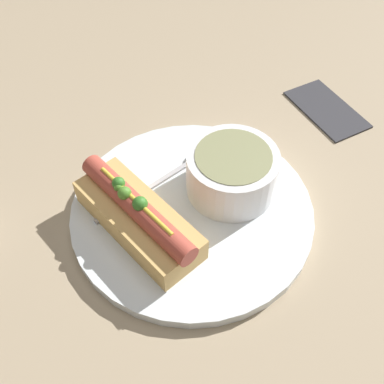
# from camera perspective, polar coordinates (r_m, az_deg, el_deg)

# --- Properties ---
(ground_plane) EXTENTS (4.00, 4.00, 0.00)m
(ground_plane) POSITION_cam_1_polar(r_m,az_deg,el_deg) (0.56, 0.00, -2.87)
(ground_plane) COLOR tan
(dinner_plate) EXTENTS (0.30, 0.30, 0.01)m
(dinner_plate) POSITION_cam_1_polar(r_m,az_deg,el_deg) (0.56, 0.00, -2.42)
(dinner_plate) COLOR white
(dinner_plate) RESTS_ON ground_plane
(hot_dog) EXTENTS (0.18, 0.09, 0.06)m
(hot_dog) POSITION_cam_1_polar(r_m,az_deg,el_deg) (0.52, -6.91, -3.02)
(hot_dog) COLOR #DBAD60
(hot_dog) RESTS_ON dinner_plate
(soup_bowl) EXTENTS (0.11, 0.11, 0.06)m
(soup_bowl) POSITION_cam_1_polar(r_m,az_deg,el_deg) (0.55, 5.08, 2.72)
(soup_bowl) COLOR white
(soup_bowl) RESTS_ON dinner_plate
(spoon) EXTENTS (0.04, 0.18, 0.01)m
(spoon) POSITION_cam_1_polar(r_m,az_deg,el_deg) (0.59, -1.59, 3.05)
(spoon) COLOR #B7B7BC
(spoon) RESTS_ON dinner_plate
(napkin) EXTENTS (0.13, 0.08, 0.01)m
(napkin) POSITION_cam_1_polar(r_m,az_deg,el_deg) (0.73, 16.74, 10.11)
(napkin) COLOR #333338
(napkin) RESTS_ON ground_plane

